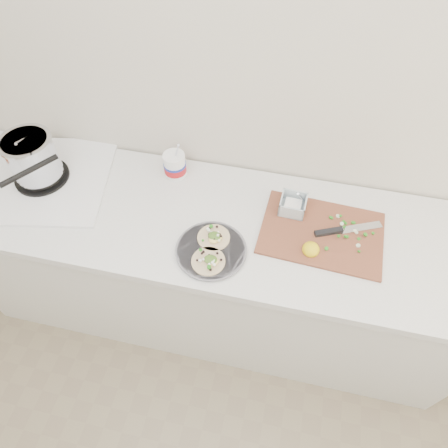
% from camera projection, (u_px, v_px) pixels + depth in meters
% --- Properties ---
extents(counter, '(2.44, 0.66, 0.90)m').
position_uv_depth(counter, '(211.00, 271.00, 2.04)').
color(counter, silver).
rests_on(counter, ground).
extents(stove, '(0.68, 0.64, 0.28)m').
position_uv_depth(stove, '(36.00, 165.00, 1.74)').
color(stove, silver).
rests_on(stove, counter).
extents(taco_plate, '(0.28, 0.28, 0.04)m').
position_uv_depth(taco_plate, '(211.00, 249.00, 1.56)').
color(taco_plate, slate).
rests_on(taco_plate, counter).
extents(tub, '(0.10, 0.10, 0.23)m').
position_uv_depth(tub, '(175.00, 164.00, 1.78)').
color(tub, white).
rests_on(tub, counter).
extents(cutboard, '(0.51, 0.37, 0.08)m').
position_uv_depth(cutboard, '(320.00, 228.00, 1.62)').
color(cutboard, brown).
rests_on(cutboard, counter).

